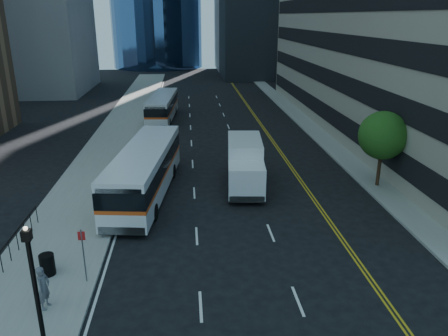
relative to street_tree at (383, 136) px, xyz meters
name	(u,v)px	position (x,y,z in m)	size (l,w,h in m)	color
ground	(268,252)	(-9.00, -8.00, -3.64)	(160.00, 160.00, 0.00)	black
sidewalk_west	(122,131)	(-19.50, 17.00, -3.57)	(5.00, 90.00, 0.15)	gray
sidewalk_east	(310,127)	(0.00, 17.00, -3.57)	(2.00, 90.00, 0.15)	gray
street_tree	(383,136)	(0.00, 0.00, 0.00)	(3.20, 3.20, 5.10)	#332114
lamp_post	(35,284)	(-18.00, -14.00, -0.92)	(0.28, 0.28, 4.56)	black
bus_front	(145,170)	(-15.60, -0.13, -1.91)	(4.22, 12.56, 3.18)	silver
bus_rear	(163,107)	(-15.52, 21.80, -2.12)	(3.24, 10.96, 2.79)	silver
box_truck	(245,164)	(-9.02, 0.80, -1.97)	(2.85, 6.77, 3.16)	white
trash_can	(47,265)	(-19.21, -9.32, -3.00)	(0.65, 0.65, 0.98)	black
pedestrian	(44,288)	(-18.60, -11.73, -2.58)	(0.66, 0.44, 1.82)	#54555B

